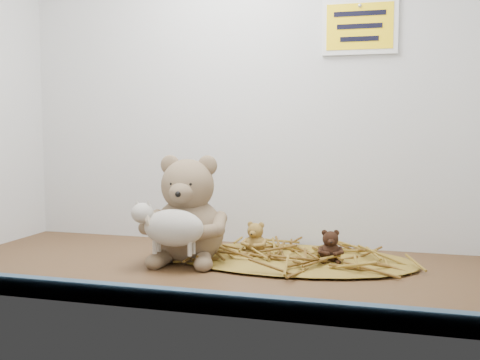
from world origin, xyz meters
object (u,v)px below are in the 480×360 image
(main_teddy, at_px, (188,209))
(toy_lamb, at_px, (174,228))
(mini_teddy_tan, at_px, (256,237))
(mini_teddy_brown, at_px, (330,245))

(main_teddy, height_order, toy_lamb, main_teddy)
(toy_lamb, distance_m, mini_teddy_tan, 0.22)
(toy_lamb, xyz_separation_m, mini_teddy_brown, (0.32, 0.14, -0.05))
(toy_lamb, distance_m, mini_teddy_brown, 0.35)
(main_teddy, height_order, mini_teddy_tan, main_teddy)
(mini_teddy_brown, bearing_deg, mini_teddy_tan, 156.74)
(mini_teddy_tan, relative_size, mini_teddy_brown, 1.06)
(main_teddy, xyz_separation_m, mini_teddy_brown, (0.32, 0.05, -0.07))
(mini_teddy_tan, height_order, mini_teddy_brown, mini_teddy_tan)
(mini_teddy_tan, distance_m, mini_teddy_brown, 0.18)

